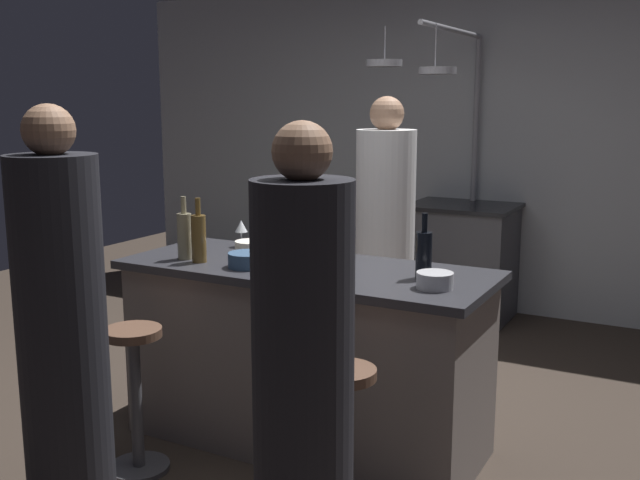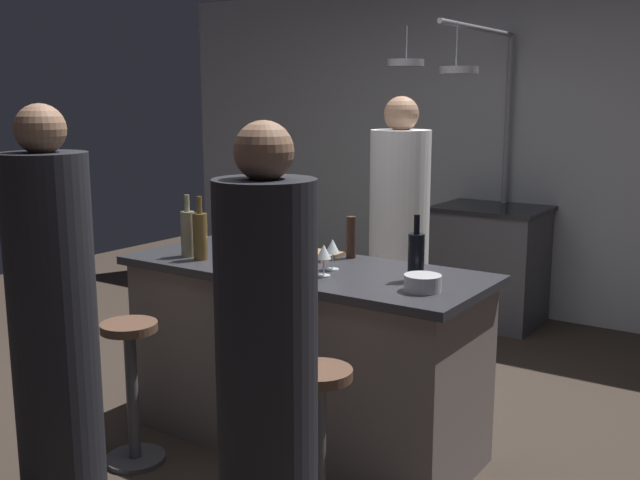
% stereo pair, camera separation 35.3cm
% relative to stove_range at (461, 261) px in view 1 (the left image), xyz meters
% --- Properties ---
extents(ground_plane, '(9.00, 9.00, 0.00)m').
position_rel_stove_range_xyz_m(ground_plane, '(0.00, -2.45, -0.45)').
color(ground_plane, '#382D26').
extents(back_wall, '(6.40, 0.16, 2.60)m').
position_rel_stove_range_xyz_m(back_wall, '(0.00, 0.40, 0.85)').
color(back_wall, '#B2B7BC').
rests_on(back_wall, ground_plane).
extents(kitchen_island, '(1.80, 0.72, 0.90)m').
position_rel_stove_range_xyz_m(kitchen_island, '(0.00, -2.45, 0.01)').
color(kitchen_island, slate).
rests_on(kitchen_island, ground_plane).
extents(stove_range, '(0.80, 0.64, 0.89)m').
position_rel_stove_range_xyz_m(stove_range, '(0.00, 0.00, 0.00)').
color(stove_range, '#47474C').
rests_on(stove_range, ground_plane).
extents(chef, '(0.36, 0.36, 1.70)m').
position_rel_stove_range_xyz_m(chef, '(-0.05, -1.37, 0.34)').
color(chef, white).
rests_on(chef, ground_plane).
extents(bar_stool_left, '(0.28, 0.28, 0.68)m').
position_rel_stove_range_xyz_m(bar_stool_left, '(-0.53, -3.07, -0.07)').
color(bar_stool_left, '#4C4C51').
rests_on(bar_stool_left, ground_plane).
extents(guest_left, '(0.35, 0.35, 1.67)m').
position_rel_stove_range_xyz_m(guest_left, '(-0.54, -3.46, 0.33)').
color(guest_left, black).
rests_on(guest_left, ground_plane).
extents(bar_stool_right, '(0.28, 0.28, 0.68)m').
position_rel_stove_range_xyz_m(bar_stool_right, '(0.51, -3.07, -0.07)').
color(bar_stool_right, '#4C4C51').
rests_on(bar_stool_right, ground_plane).
extents(guest_right, '(0.34, 0.34, 1.62)m').
position_rel_stove_range_xyz_m(guest_right, '(0.54, -3.42, 0.30)').
color(guest_right, black).
rests_on(guest_right, ground_plane).
extents(overhead_pot_rack, '(0.59, 1.27, 2.17)m').
position_rel_stove_range_xyz_m(overhead_pot_rack, '(-0.06, -0.36, 1.17)').
color(overhead_pot_rack, gray).
rests_on(overhead_pot_rack, ground_plane).
extents(potted_plant, '(0.36, 0.36, 0.52)m').
position_rel_stove_range_xyz_m(potted_plant, '(-1.84, -0.91, -0.15)').
color(potted_plant, brown).
rests_on(potted_plant, ground_plane).
extents(cutting_board, '(0.32, 0.22, 0.02)m').
position_rel_stove_range_xyz_m(cutting_board, '(-0.11, -2.25, 0.46)').
color(cutting_board, '#997047').
rests_on(cutting_board, kitchen_island).
extents(pepper_mill, '(0.05, 0.05, 0.21)m').
position_rel_stove_range_xyz_m(pepper_mill, '(0.10, -2.17, 0.56)').
color(pepper_mill, '#382319').
rests_on(pepper_mill, kitchen_island).
extents(wine_bottle_white, '(0.07, 0.07, 0.31)m').
position_rel_stove_range_xyz_m(wine_bottle_white, '(-0.60, -2.60, 0.57)').
color(wine_bottle_white, gray).
rests_on(wine_bottle_white, kitchen_island).
extents(wine_bottle_amber, '(0.07, 0.07, 0.32)m').
position_rel_stove_range_xyz_m(wine_bottle_amber, '(-0.50, -2.62, 0.58)').
color(wine_bottle_amber, brown).
rests_on(wine_bottle_amber, kitchen_island).
extents(wine_bottle_dark, '(0.07, 0.07, 0.29)m').
position_rel_stove_range_xyz_m(wine_bottle_dark, '(0.59, -2.42, 0.56)').
color(wine_bottle_dark, black).
rests_on(wine_bottle_dark, kitchen_island).
extents(wine_glass_by_chef, '(0.07, 0.07, 0.15)m').
position_rel_stove_range_xyz_m(wine_glass_by_chef, '(0.17, -2.45, 0.56)').
color(wine_glass_by_chef, silver).
rests_on(wine_glass_by_chef, kitchen_island).
extents(wine_glass_near_left_guest, '(0.07, 0.07, 0.15)m').
position_rel_stove_range_xyz_m(wine_glass_near_left_guest, '(-0.53, -2.21, 0.56)').
color(wine_glass_near_left_guest, silver).
rests_on(wine_glass_near_left_guest, kitchen_island).
extents(wine_glass_near_right_guest, '(0.07, 0.07, 0.15)m').
position_rel_stove_range_xyz_m(wine_glass_near_right_guest, '(0.21, -2.58, 0.56)').
color(wine_glass_near_right_guest, silver).
rests_on(wine_glass_near_right_guest, kitchen_island).
extents(mixing_bowl_ceramic, '(0.17, 0.17, 0.06)m').
position_rel_stove_range_xyz_m(mixing_bowl_ceramic, '(-0.40, -2.31, 0.48)').
color(mixing_bowl_ceramic, silver).
rests_on(mixing_bowl_ceramic, kitchen_island).
extents(mixing_bowl_steel, '(0.16, 0.16, 0.07)m').
position_rel_stove_range_xyz_m(mixing_bowl_steel, '(0.69, -2.56, 0.49)').
color(mixing_bowl_steel, '#B7B7BC').
rests_on(mixing_bowl_steel, kitchen_island).
extents(mixing_bowl_blue, '(0.19, 0.19, 0.07)m').
position_rel_stove_range_xyz_m(mixing_bowl_blue, '(-0.22, -2.61, 0.49)').
color(mixing_bowl_blue, '#334C6B').
rests_on(mixing_bowl_blue, kitchen_island).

